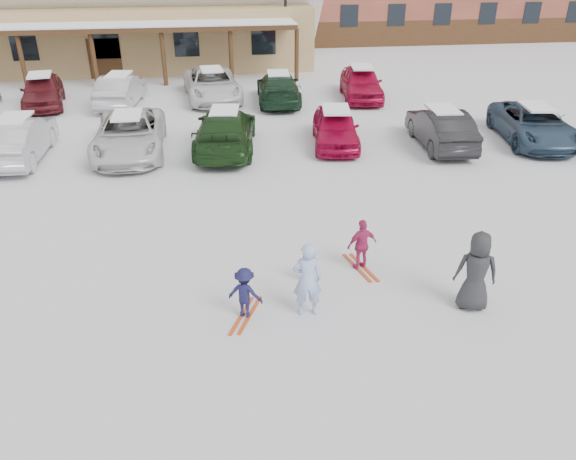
{
  "coord_description": "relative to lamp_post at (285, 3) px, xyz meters",
  "views": [
    {
      "loc": [
        -1.36,
        -10.63,
        7.12
      ],
      "look_at": [
        0.3,
        1.0,
        1.0
      ],
      "focal_mm": 35.0,
      "sensor_mm": 36.0,
      "label": 1
    }
  ],
  "objects": [
    {
      "name": "parked_car_1",
      "position": [
        -11.59,
        -14.21,
        -3.03
      ],
      "size": [
        1.67,
        4.71,
        1.55
      ],
      "primitive_type": "imported",
      "rotation": [
        0.0,
        0.0,
        3.14
      ],
      "color": "#AAA8AE",
      "rests_on": "ground"
    },
    {
      "name": "parked_car_12",
      "position": [
        2.73,
        -7.5,
        -3.02
      ],
      "size": [
        2.45,
        4.82,
        1.57
      ],
      "primitive_type": "imported",
      "rotation": [
        0.0,
        0.0,
        -0.13
      ],
      "color": "#AD0C35",
      "rests_on": "ground"
    },
    {
      "name": "adult_skier",
      "position": [
        -2.99,
        -24.93,
        -2.96
      ],
      "size": [
        0.63,
        0.42,
        1.69
      ],
      "primitive_type": "imported",
      "rotation": [
        0.0,
        0.0,
        3.11
      ],
      "color": "#A0B1E6",
      "rests_on": "ground"
    },
    {
      "name": "parked_car_2",
      "position": [
        -7.74,
        -14.12,
        -3.06
      ],
      "size": [
        2.57,
        5.37,
        1.48
      ],
      "primitive_type": "imported",
      "rotation": [
        0.0,
        0.0,
        0.02
      ],
      "color": "silver",
      "rests_on": "ground"
    },
    {
      "name": "toddler_red",
      "position": [
        -2.82,
        -23.63,
        -3.42
      ],
      "size": [
        0.43,
        0.37,
        0.76
      ],
      "primitive_type": "imported",
      "rotation": [
        0.0,
        0.0,
        3.38
      ],
      "color": "#BC3C38",
      "rests_on": "ground"
    },
    {
      "name": "parked_car_9",
      "position": [
        -8.89,
        -7.11,
        -3.07
      ],
      "size": [
        2.06,
        4.62,
        1.47
      ],
      "primitive_type": "imported",
      "rotation": [
        0.0,
        0.0,
        3.03
      ],
      "color": "#A5A5A9",
      "rests_on": "ground"
    },
    {
      "name": "parked_car_10",
      "position": [
        -4.56,
        -6.64,
        -3.05
      ],
      "size": [
        2.99,
        5.61,
        1.5
      ],
      "primitive_type": "imported",
      "rotation": [
        0.0,
        0.0,
        0.09
      ],
      "color": "white",
      "rests_on": "ground"
    },
    {
      "name": "skis_child_magenta",
      "position": [
        -1.38,
        -23.3,
        -3.79
      ],
      "size": [
        0.53,
        1.41,
        0.03
      ],
      "primitive_type": "cube",
      "rotation": [
        0.0,
        0.0,
        3.38
      ],
      "color": "#C2451B",
      "rests_on": "ground"
    },
    {
      "name": "bystander_dark",
      "position": [
        0.57,
        -25.21,
        -2.9
      ],
      "size": [
        1.01,
        0.81,
        1.8
      ],
      "primitive_type": "imported",
      "rotation": [
        0.0,
        0.0,
        2.83
      ],
      "color": "#262628",
      "rests_on": "ground"
    },
    {
      "name": "parked_car_11",
      "position": [
        -1.41,
        -7.67,
        -3.09
      ],
      "size": [
        2.3,
        5.02,
        1.42
      ],
      "primitive_type": "imported",
      "rotation": [
        0.0,
        0.0,
        3.08
      ],
      "color": "#15311D",
      "rests_on": "ground"
    },
    {
      "name": "parked_car_4",
      "position": [
        -0.04,
        -14.23,
        -3.09
      ],
      "size": [
        2.25,
        4.35,
        1.42
      ],
      "primitive_type": "imported",
      "rotation": [
        0.0,
        0.0,
        -0.14
      ],
      "color": "#AC0835",
      "rests_on": "ground"
    },
    {
      "name": "lamp_post",
      "position": [
        0.0,
        0.0,
        0.0
      ],
      "size": [
        0.5,
        0.25,
        6.79
      ],
      "color": "black",
      "rests_on": "ground"
    },
    {
      "name": "child_magenta",
      "position": [
        -1.38,
        -23.3,
        -3.15
      ],
      "size": [
        0.82,
        0.49,
        1.3
      ],
      "primitive_type": "imported",
      "rotation": [
        0.0,
        0.0,
        3.38
      ],
      "color": "#B3265B",
      "rests_on": "ground"
    },
    {
      "name": "parked_car_6",
      "position": [
        7.69,
        -14.91,
        -3.1
      ],
      "size": [
        3.1,
        5.35,
        1.4
      ],
      "primitive_type": "imported",
      "rotation": [
        0.0,
        0.0,
        -0.16
      ],
      "color": "#2F465C",
      "rests_on": "ground"
    },
    {
      "name": "ground",
      "position": [
        -3.42,
        -23.97,
        -3.8
      ],
      "size": [
        160.0,
        160.0,
        0.0
      ],
      "primitive_type": "plane",
      "color": "silver",
      "rests_on": "ground"
    },
    {
      "name": "skis_child_navy",
      "position": [
        -4.29,
        -24.85,
        -3.79
      ],
      "size": [
        0.75,
        1.36,
        0.03
      ],
      "primitive_type": "cube",
      "rotation": [
        0.0,
        0.0,
        2.72
      ],
      "color": "#C2451B",
      "rests_on": "ground"
    },
    {
      "name": "parked_car_5",
      "position": [
        3.88,
        -14.97,
        -3.07
      ],
      "size": [
        1.81,
        4.52,
        1.46
      ],
      "primitive_type": "imported",
      "rotation": [
        0.0,
        0.0,
        3.08
      ],
      "color": "black",
      "rests_on": "ground"
    },
    {
      "name": "child_navy",
      "position": [
        -4.29,
        -24.85,
        -3.22
      ],
      "size": [
        0.86,
        0.7,
        1.16
      ],
      "primitive_type": "imported",
      "rotation": [
        0.0,
        0.0,
        2.72
      ],
      "color": "#15143B",
      "rests_on": "ground"
    },
    {
      "name": "parked_car_8",
      "position": [
        -12.51,
        -6.79,
        -3.05
      ],
      "size": [
        2.49,
        4.65,
        1.5
      ],
      "primitive_type": "imported",
      "rotation": [
        0.0,
        0.0,
        0.17
      ],
      "color": "maroon",
      "rests_on": "ground"
    },
    {
      "name": "parked_car_3",
      "position": [
        -4.23,
        -14.21,
        -3.04
      ],
      "size": [
        2.73,
        5.48,
        1.53
      ],
      "primitive_type": "imported",
      "rotation": [
        0.0,
        0.0,
        3.03
      ],
      "color": "#193716",
      "rests_on": "ground"
    }
  ]
}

